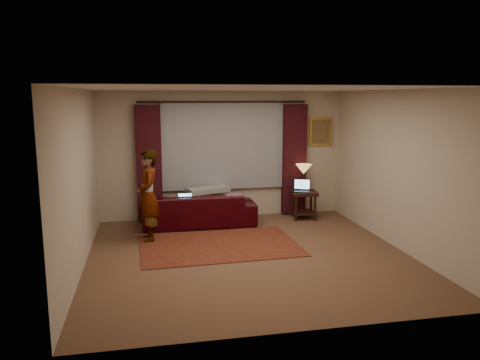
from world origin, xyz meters
name	(u,v)px	position (x,y,z in m)	size (l,w,h in m)	color
floor	(249,255)	(0.00, 0.00, -0.01)	(5.00, 5.00, 0.01)	brown
ceiling	(249,89)	(0.00, 0.00, 2.60)	(5.00, 5.00, 0.02)	silver
wall_back	(223,155)	(0.00, 2.50, 1.30)	(5.00, 0.02, 2.60)	#C1B29B
wall_front	(301,214)	(0.00, -2.50, 1.30)	(5.00, 0.02, 2.60)	#C1B29B
wall_left	(79,180)	(-2.50, 0.00, 1.30)	(0.02, 5.00, 2.60)	#C1B29B
wall_right	(397,170)	(2.50, 0.00, 1.30)	(0.02, 5.00, 2.60)	#C1B29B
sheer_curtain	(223,145)	(0.00, 2.44, 1.50)	(2.50, 0.05, 1.80)	gray
drape_left	(149,163)	(-1.50, 2.39, 1.18)	(0.50, 0.14, 2.30)	#340C13
drape_right	(294,159)	(1.50, 2.39, 1.18)	(0.50, 0.14, 2.30)	#340C13
curtain_rod	(223,102)	(0.00, 2.39, 2.38)	(0.04, 0.04, 3.40)	#301C12
picture_frame	(321,132)	(2.10, 2.47, 1.75)	(0.50, 0.04, 0.60)	gold
sofa	(199,203)	(-0.57, 1.91, 0.44)	(2.17, 0.94, 0.88)	black
throw_blanket	(208,178)	(-0.36, 2.16, 0.88)	(0.85, 0.34, 0.10)	gray
clothing_pile	(234,198)	(0.10, 1.76, 0.54)	(0.49, 0.38, 0.21)	#764555
laptop_sofa	(186,200)	(-0.84, 1.78, 0.55)	(0.31, 0.33, 0.22)	black
area_rug	(219,245)	(-0.39, 0.57, 0.01)	(2.63, 1.75, 0.01)	#5F2717
end_table	(304,205)	(1.59, 1.98, 0.29)	(0.50, 0.50, 0.58)	black
tiffany_lamp	(303,177)	(1.62, 2.12, 0.85)	(0.33, 0.33, 0.53)	#969145
laptop_table	(302,186)	(1.52, 1.92, 0.71)	(0.34, 0.38, 0.25)	black
person	(148,196)	(-1.53, 1.11, 0.80)	(0.47, 0.47, 1.59)	gray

